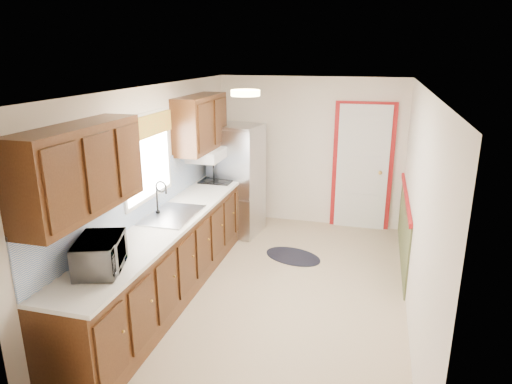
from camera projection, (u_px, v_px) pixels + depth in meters
The scene contains 8 objects.
room_shell at pixel (277, 197), 5.12m from camera, with size 3.20×5.20×2.52m.
kitchen_run at pixel (167, 228), 5.27m from camera, with size 0.63×4.00×2.20m.
back_wall_trim at pixel (371, 179), 7.00m from camera, with size 1.12×2.30×2.08m.
ceiling_fixture at pixel (245, 93), 4.66m from camera, with size 0.30×0.30×0.06m, color #FFD88C.
microwave at pixel (100, 251), 3.93m from camera, with size 0.53×0.29×0.36m, color white.
refrigerator at pixel (237, 180), 7.08m from camera, with size 0.80×0.77×1.72m.
rug at pixel (293, 256), 6.42m from camera, with size 0.82×0.53×0.01m, color black.
cooktop at pixel (219, 179), 6.78m from camera, with size 0.46×0.55×0.02m, color black.
Camera 1 is at (1.03, -4.77, 2.76)m, focal length 32.00 mm.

